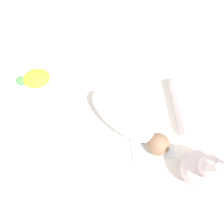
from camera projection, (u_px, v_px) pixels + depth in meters
ground_plane at (103, 116)px, 1.36m from camera, size 12.00×12.00×0.00m
bed_mattress at (103, 113)px, 1.31m from camera, size 1.43×0.94×0.12m
burp_cloth at (152, 144)px, 1.18m from camera, size 0.23×0.17×0.02m
swaddled_baby at (127, 120)px, 1.16m from camera, size 0.42×0.44×0.15m
pillow at (205, 104)px, 1.21m from camera, size 0.33×0.32×0.10m
bunny_plush at (202, 169)px, 1.04m from camera, size 0.19×0.19×0.36m
turtle_plush at (35, 78)px, 1.27m from camera, size 0.20×0.12×0.06m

